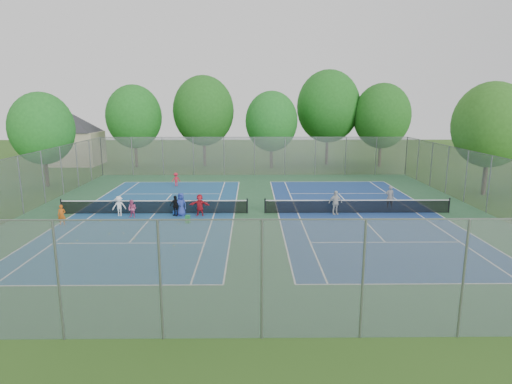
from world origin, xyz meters
TOP-DOWN VIEW (x-y plane):
  - ground at (0.00, 0.00)m, footprint 120.00×120.00m
  - court_pad at (0.00, 0.00)m, footprint 32.00×32.00m
  - court_left at (-7.00, 0.00)m, footprint 10.97×23.77m
  - court_right at (7.00, 0.00)m, footprint 10.97×23.77m
  - net_left at (-7.00, 0.00)m, footprint 12.87×0.10m
  - net_right at (7.00, 0.00)m, footprint 12.87×0.10m
  - fence_north at (0.00, 16.00)m, footprint 32.00×0.10m
  - fence_south at (0.00, -16.00)m, footprint 32.00×0.10m
  - fence_west at (-16.00, 0.00)m, footprint 0.10×32.00m
  - fence_east at (16.00, 0.00)m, footprint 0.10×32.00m
  - house at (-22.00, 24.00)m, footprint 11.03×11.03m
  - tree_nw at (-14.00, 22.00)m, footprint 6.40×6.40m
  - tree_nl at (-6.00, 23.00)m, footprint 7.20×7.20m
  - tree_nc at (2.00, 21.00)m, footprint 6.00×6.00m
  - tree_nr at (9.00, 24.00)m, footprint 7.60×7.60m
  - tree_ne at (15.00, 22.00)m, footprint 6.60×6.60m
  - tree_side_w at (-19.00, 10.00)m, footprint 5.60×5.60m
  - tree_side_e at (19.00, 6.00)m, footprint 6.00×6.00m
  - ball_crate at (-5.44, -0.33)m, footprint 0.46×0.46m
  - ball_hopper at (-4.37, -2.45)m, footprint 0.32×0.32m
  - student_a at (-12.16, -2.74)m, footprint 0.52×0.39m
  - student_b at (-8.23, -1.08)m, footprint 0.71×0.63m
  - student_c at (-9.23, -0.60)m, footprint 0.97×0.69m
  - student_d at (-5.45, -0.60)m, footprint 0.89×0.66m
  - student_e at (-5.07, -0.60)m, footprint 0.87×0.68m
  - student_f at (-3.81, -0.60)m, footprint 1.43×0.61m
  - child_far_baseline at (-7.22, 9.87)m, footprint 0.92×0.74m
  - instructor at (9.71, 1.49)m, footprint 0.61×0.41m
  - teen_court_b at (5.39, -0.37)m, footprint 1.05×0.65m
  - tennis_ball_0 at (-6.87, -5.74)m, footprint 0.07×0.07m
  - tennis_ball_1 at (-9.95, -6.00)m, footprint 0.07×0.07m
  - tennis_ball_2 at (-7.77, -4.69)m, footprint 0.07×0.07m
  - tennis_ball_3 at (-4.45, -6.96)m, footprint 0.07×0.07m
  - tennis_ball_4 at (-10.02, -2.08)m, footprint 0.07×0.07m
  - tennis_ball_5 at (-8.58, -4.76)m, footprint 0.07×0.07m
  - tennis_ball_6 at (-4.92, -2.72)m, footprint 0.07×0.07m
  - tennis_ball_7 at (-3.57, -1.93)m, footprint 0.07×0.07m
  - tennis_ball_8 at (-10.07, -6.48)m, footprint 0.07×0.07m
  - tennis_ball_9 at (-3.99, -1.66)m, footprint 0.07×0.07m

SIDE VIEW (x-z plane):
  - ground at x=0.00m, z-range 0.00..0.00m
  - court_pad at x=0.00m, z-range 0.00..0.01m
  - court_left at x=-7.00m, z-range 0.01..0.02m
  - court_right at x=7.00m, z-range 0.01..0.02m
  - tennis_ball_0 at x=-6.87m, z-range 0.00..0.07m
  - tennis_ball_1 at x=-9.95m, z-range 0.00..0.07m
  - tennis_ball_2 at x=-7.77m, z-range 0.00..0.07m
  - tennis_ball_3 at x=-4.45m, z-range 0.00..0.07m
  - tennis_ball_4 at x=-10.02m, z-range 0.00..0.07m
  - tennis_ball_5 at x=-8.58m, z-range 0.00..0.07m
  - tennis_ball_6 at x=-4.92m, z-range 0.00..0.07m
  - tennis_ball_7 at x=-3.57m, z-range 0.00..0.07m
  - tennis_ball_8 at x=-10.07m, z-range 0.00..0.07m
  - tennis_ball_9 at x=-3.99m, z-range 0.00..0.07m
  - ball_crate at x=-5.44m, z-range 0.00..0.30m
  - ball_hopper at x=-4.37m, z-range 0.00..0.52m
  - net_left at x=-7.00m, z-range 0.00..0.91m
  - net_right at x=7.00m, z-range 0.00..0.91m
  - student_b at x=-8.23m, z-range 0.00..1.22m
  - child_far_baseline at x=-7.22m, z-range 0.00..1.25m
  - student_a at x=-12.16m, z-range 0.00..1.29m
  - student_c at x=-9.23m, z-range 0.00..1.37m
  - student_d at x=-5.45m, z-range 0.00..1.41m
  - student_f at x=-3.81m, z-range 0.00..1.49m
  - student_e at x=-5.07m, z-range 0.00..1.58m
  - instructor at x=9.71m, z-range 0.00..1.65m
  - teen_court_b at x=5.39m, z-range 0.00..1.67m
  - fence_north at x=0.00m, z-range 0.00..4.00m
  - fence_south at x=0.00m, z-range 0.00..4.00m
  - fence_west at x=-16.00m, z-range 0.00..4.00m
  - fence_east at x=16.00m, z-range 0.00..4.00m
  - house at x=-22.00m, z-range 0.56..7.86m
  - tree_side_w at x=-19.00m, z-range 1.01..9.48m
  - tree_nc at x=2.00m, z-range 0.97..9.82m
  - tree_side_e at x=19.00m, z-range 1.14..10.34m
  - tree_nw at x=-14.00m, z-range 1.10..10.68m
  - tree_ne at x=15.00m, z-range 1.08..10.85m
  - tree_nl at x=-6.00m, z-range 1.20..11.89m
  - tree_nr at x=9.00m, z-range 1.33..12.75m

